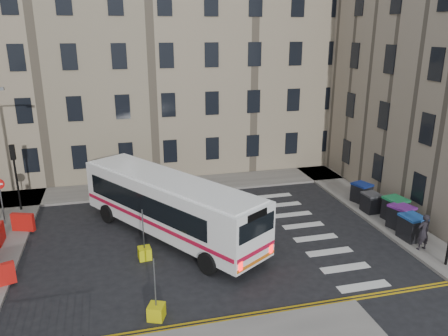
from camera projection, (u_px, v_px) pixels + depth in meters
name	position (u px, v px, depth m)	size (l,w,h in m)	color
ground	(238.00, 236.00, 23.65)	(120.00, 120.00, 0.00)	black
pavement_north	(120.00, 190.00, 30.17)	(36.00, 3.20, 0.15)	slate
pavement_east	(350.00, 194.00, 29.43)	(2.40, 26.00, 0.15)	slate
terrace_north	(97.00, 58.00, 33.71)	(38.30, 10.80, 17.20)	gray
traffic_light_nw	(15.00, 167.00, 25.97)	(0.28, 0.22, 4.10)	black
no_entry_north	(0.00, 192.00, 24.25)	(0.60, 0.08, 3.00)	#595B5E
roadworks_barriers	(1.00, 247.00, 21.14)	(1.66, 6.26, 1.00)	red
bus	(169.00, 204.00, 23.15)	(8.68, 11.46, 3.24)	white
wheelie_bin_a	(412.00, 227.00, 22.86)	(1.12, 1.27, 1.31)	black
wheelie_bin_b	(401.00, 217.00, 24.08)	(1.34, 1.45, 1.33)	black
wheelie_bin_c	(395.00, 209.00, 25.15)	(1.24, 1.37, 1.34)	black
wheelie_bin_d	(371.00, 202.00, 26.33)	(0.98, 1.11, 1.17)	black
wheelie_bin_e	(361.00, 193.00, 27.83)	(1.27, 1.36, 1.22)	black
pedestrian	(423.00, 232.00, 21.68)	(0.69, 0.45, 1.90)	black
bollard_yellow	(145.00, 253.00, 21.25)	(0.60, 0.60, 0.60)	#CED10B
bollard_chevron	(156.00, 312.00, 16.85)	(0.60, 0.60, 0.60)	#C0B90B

